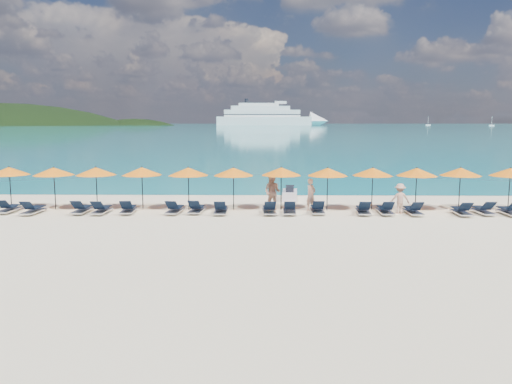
{
  "coord_description": "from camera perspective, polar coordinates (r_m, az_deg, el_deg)",
  "views": [
    {
      "loc": [
        0.39,
        -20.93,
        4.59
      ],
      "look_at": [
        0.0,
        3.0,
        1.2
      ],
      "focal_mm": 35.0,
      "sensor_mm": 36.0,
      "label": 1
    }
  ],
  "objects": [
    {
      "name": "ground",
      "position": [
        21.44,
        -0.13,
        -4.31
      ],
      "size": [
        1400.0,
        1400.0,
        0.0
      ],
      "primitive_type": "plane",
      "color": "beige"
    },
    {
      "name": "sea",
      "position": [
        680.95,
        0.91,
        7.68
      ],
      "size": [
        1600.0,
        1300.0,
        0.01
      ],
      "primitive_type": "cube",
      "color": "#1FA9B2",
      "rests_on": "ground"
    },
    {
      "name": "headland_main",
      "position": [
        637.73,
        -27.22,
        3.35
      ],
      "size": [
        374.0,
        242.0,
        126.5
      ],
      "color": "black",
      "rests_on": "ground"
    },
    {
      "name": "headland_small",
      "position": [
        601.39,
        -13.58,
        4.07
      ],
      "size": [
        162.0,
        126.0,
        85.5
      ],
      "color": "black",
      "rests_on": "ground"
    },
    {
      "name": "cruise_ship",
      "position": [
        587.75,
        2.01,
        8.55
      ],
      "size": [
        132.87,
        33.26,
        36.61
      ],
      "rotation": [
        0.0,
        0.0,
        0.09
      ],
      "color": "silver",
      "rests_on": "ground"
    },
    {
      "name": "sailboat_near",
      "position": [
        596.43,
        19.05,
        7.29
      ],
      "size": [
        5.4,
        1.8,
        9.9
      ],
      "color": "silver",
      "rests_on": "ground"
    },
    {
      "name": "sailboat_far",
      "position": [
        557.99,
        25.32,
        6.93
      ],
      "size": [
        5.19,
        1.73,
        9.52
      ],
      "color": "silver",
      "rests_on": "ground"
    },
    {
      "name": "jetski",
      "position": [
        29.46,
        3.88,
        -0.28
      ],
      "size": [
        0.98,
        2.28,
        0.8
      ],
      "rotation": [
        0.0,
        0.0,
        -0.06
      ],
      "color": "white",
      "rests_on": "ground"
    },
    {
      "name": "beachgoer_a",
      "position": [
        26.06,
        6.29,
        -0.29
      ],
      "size": [
        0.71,
        0.7,
        1.65
      ],
      "primitive_type": "imported",
      "rotation": [
        0.0,
        0.0,
        0.76
      ],
      "color": "tan",
      "rests_on": "ground"
    },
    {
      "name": "beachgoer_b",
      "position": [
        26.04,
        1.89,
        -0.01
      ],
      "size": [
        1.04,
        0.85,
        1.87
      ],
      "primitive_type": "imported",
      "rotation": [
        0.0,
        0.0,
        -0.42
      ],
      "color": "tan",
      "rests_on": "ground"
    },
    {
      "name": "beachgoer_c",
      "position": [
        25.98,
        16.11,
        -0.73
      ],
      "size": [
        0.99,
        0.46,
        1.52
      ],
      "primitive_type": "imported",
      "rotation": [
        0.0,
        0.0,
        3.14
      ],
      "color": "tan",
      "rests_on": "ground"
    },
    {
      "name": "umbrella_0",
      "position": [
        29.17,
        -26.37,
        2.16
      ],
      "size": [
        2.1,
        2.1,
        2.28
      ],
      "color": "black",
      "rests_on": "ground"
    },
    {
      "name": "umbrella_1",
      "position": [
        28.05,
        -22.12,
        2.21
      ],
      "size": [
        2.1,
        2.1,
        2.28
      ],
      "color": "black",
      "rests_on": "ground"
    },
    {
      "name": "umbrella_2",
      "position": [
        27.34,
        -17.83,
        2.27
      ],
      "size": [
        2.1,
        2.1,
        2.28
      ],
      "color": "black",
      "rests_on": "ground"
    },
    {
      "name": "umbrella_3",
      "position": [
        26.67,
        -12.92,
        2.32
      ],
      "size": [
        2.1,
        2.1,
        2.28
      ],
      "color": "black",
      "rests_on": "ground"
    },
    {
      "name": "umbrella_4",
      "position": [
        26.1,
        -7.75,
        2.33
      ],
      "size": [
        2.1,
        2.1,
        2.28
      ],
      "color": "black",
      "rests_on": "ground"
    },
    {
      "name": "umbrella_5",
      "position": [
        25.8,
        -2.6,
        2.33
      ],
      "size": [
        2.1,
        2.1,
        2.28
      ],
      "color": "black",
      "rests_on": "ground"
    },
    {
      "name": "umbrella_6",
      "position": [
        25.99,
        2.91,
        2.37
      ],
      "size": [
        2.1,
        2.1,
        2.28
      ],
      "color": "black",
      "rests_on": "ground"
    },
    {
      "name": "umbrella_7",
      "position": [
        25.97,
        8.19,
        2.29
      ],
      "size": [
        2.1,
        2.1,
        2.28
      ],
      "color": "black",
      "rests_on": "ground"
    },
    {
      "name": "umbrella_8",
      "position": [
        26.46,
        13.2,
        2.27
      ],
      "size": [
        2.1,
        2.1,
        2.28
      ],
      "color": "black",
      "rests_on": "ground"
    },
    {
      "name": "umbrella_9",
      "position": [
        26.96,
        17.9,
        2.2
      ],
      "size": [
        2.1,
        2.1,
        2.28
      ],
      "color": "black",
      "rests_on": "ground"
    },
    {
      "name": "umbrella_10",
      "position": [
        27.85,
        22.34,
        2.15
      ],
      "size": [
        2.1,
        2.1,
        2.28
      ],
      "color": "black",
      "rests_on": "ground"
    },
    {
      "name": "umbrella_11",
      "position": [
        28.74,
        27.07,
        2.04
      ],
      "size": [
        2.1,
        2.1,
        2.28
      ],
      "color": "black",
      "rests_on": "ground"
    },
    {
      "name": "lounger_1",
      "position": [
        28.23,
        -26.39,
        -1.66
      ],
      "size": [
        0.63,
        1.71,
        0.66
      ],
      "rotation": [
        0.0,
        0.0,
        -0.01
      ],
      "color": "silver",
      "rests_on": "ground"
    },
    {
      "name": "lounger_2",
      "position": [
        27.28,
        -24.13,
        -1.84
      ],
      "size": [
        0.7,
        1.73,
        0.66
      ],
      "rotation": [
        0.0,
        0.0,
        -0.05
      ],
      "color": "silver",
      "rests_on": "ground"
    },
    {
      "name": "lounger_3",
      "position": [
        26.54,
        -19.28,
        -1.84
      ],
      "size": [
        0.67,
        1.72,
        0.66
      ],
      "rotation": [
        0.0,
        0.0,
        -0.03
      ],
      "color": "silver",
      "rests_on": "ground"
    },
    {
      "name": "lounger_4",
      "position": [
        26.13,
        -17.25,
        -1.9
      ],
      "size": [
        0.67,
        1.72,
        0.66
      ],
      "rotation": [
        0.0,
        0.0,
        -0.03
      ],
      "color": "silver",
      "rests_on": "ground"
    },
    {
      "name": "lounger_5",
      "position": [
        25.88,
        -14.39,
        -1.88
      ],
      "size": [
        0.75,
        1.74,
        0.66
      ],
      "rotation": [
        0.0,
        0.0,
        0.08
      ],
      "color": "silver",
      "rests_on": "ground"
    },
    {
      "name": "lounger_6",
      "position": [
        25.36,
        -9.27,
        -1.93
      ],
      "size": [
        0.78,
        1.75,
        0.66
      ],
      "rotation": [
        0.0,
        0.0,
        -0.1
      ],
      "color": "silver",
      "rests_on": "ground"
    },
    {
      "name": "lounger_7",
      "position": [
        25.31,
        -6.79,
        -1.9
      ],
      "size": [
        0.76,
        1.75,
        0.66
      ],
      "rotation": [
        0.0,
        0.0,
        -0.08
      ],
      "color": "silver",
      "rests_on": "ground"
    },
    {
      "name": "lounger_8",
      "position": [
        24.95,
        -4.05,
        -2.01
      ],
      "size": [
        0.64,
        1.71,
        0.66
      ],
      "rotation": [
        0.0,
        0.0,
        0.01
      ],
      "color": "silver",
      "rests_on": "ground"
    },
    {
      "name": "lounger_9",
      "position": [
        24.89,
        1.52,
        -2.02
      ],
      "size": [
        0.73,
        1.74,
        0.66
      ],
      "rotation": [
        0.0,
        0.0,
        0.06
      ],
      "color": "silver",
      "rests_on": "ground"
    },
    {
      "name": "lounger_10",
      "position": [
        24.95,
        3.85,
        -2.01
      ],
      "size": [
        0.68,
        1.72,
        0.66
      ],
      "rotation": [
        0.0,
        0.0,
        -0.04
      ],
      "color": "silver",
      "rests_on": "ground"
    },
    {
      "name": "lounger_11",
      "position": [
        25.22,
        7.03,
        -1.94
      ],
      "size": [
        0.64,
        1.71,
        0.66
      ],
      "rotation": [
        0.0,
        0.0,
        -0.01
      ],
      "color": "silver",
      "rests_on": "ground"
    },
    {
      "name": "lounger_12",
      "position": [
        25.39,
        12.15,
        -2.0
      ],
      "size": [
        0.75,
        1.74,
        0.66
      ],
      "rotation": [
        0.0,
        0.0,
        -0.08
      ],
      "color": "silver",
      "rests_on": "ground"
    },
    {
      "name": "lounger_13",
      "position": [
        25.63,
        14.56,
        -1.98
      ],
      "size": [
        0.67,
        1.72,
        0.66
      ],
      "rotation": [
        0.0,
        0.0,
        -0.03
      ],
      "color": "silver",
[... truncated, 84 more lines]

